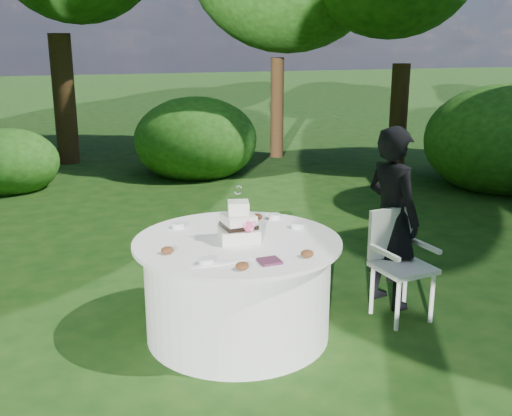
{
  "coord_description": "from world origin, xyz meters",
  "views": [
    {
      "loc": [
        -1.41,
        -4.0,
        2.19
      ],
      "look_at": [
        0.15,
        0.0,
        1.0
      ],
      "focal_mm": 42.0,
      "sensor_mm": 36.0,
      "label": 1
    }
  ],
  "objects_px": {
    "napkins": "(270,261)",
    "chair": "(398,255)",
    "guest": "(392,218)",
    "table": "(238,287)",
    "cake": "(239,226)"
  },
  "relations": [
    {
      "from": "napkins",
      "to": "chair",
      "type": "height_order",
      "value": "chair"
    },
    {
      "from": "guest",
      "to": "chair",
      "type": "xyz_separation_m",
      "value": [
        -0.07,
        -0.22,
        -0.25
      ]
    },
    {
      "from": "table",
      "to": "cake",
      "type": "distance_m",
      "value": 0.5
    },
    {
      "from": "napkins",
      "to": "cake",
      "type": "relative_size",
      "value": 0.34
    },
    {
      "from": "table",
      "to": "chair",
      "type": "bearing_deg",
      "value": -6.37
    },
    {
      "from": "cake",
      "to": "chair",
      "type": "relative_size",
      "value": 0.47
    },
    {
      "from": "napkins",
      "to": "table",
      "type": "distance_m",
      "value": 0.66
    },
    {
      "from": "chair",
      "to": "napkins",
      "type": "bearing_deg",
      "value": -163.51
    },
    {
      "from": "guest",
      "to": "cake",
      "type": "distance_m",
      "value": 1.4
    },
    {
      "from": "guest",
      "to": "chair",
      "type": "bearing_deg",
      "value": 152.99
    },
    {
      "from": "guest",
      "to": "table",
      "type": "bearing_deg",
      "value": 83.4
    },
    {
      "from": "napkins",
      "to": "guest",
      "type": "xyz_separation_m",
      "value": [
        1.36,
        0.6,
        -0.01
      ]
    },
    {
      "from": "napkins",
      "to": "cake",
      "type": "xyz_separation_m",
      "value": [
        -0.03,
        0.52,
        0.1
      ]
    },
    {
      "from": "guest",
      "to": "cake",
      "type": "height_order",
      "value": "guest"
    },
    {
      "from": "guest",
      "to": "cake",
      "type": "bearing_deg",
      "value": 84.05
    }
  ]
}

